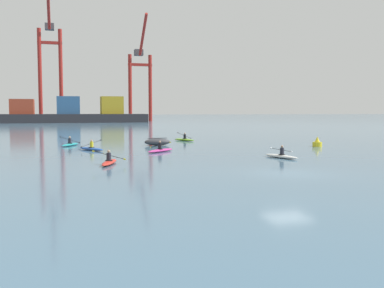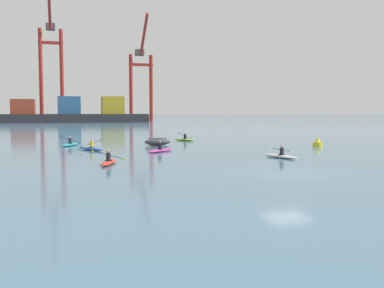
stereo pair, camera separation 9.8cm
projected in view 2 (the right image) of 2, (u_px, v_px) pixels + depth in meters
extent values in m
plane|color=#476B84|center=(287.00, 173.00, 24.64)|extent=(800.00, 800.00, 0.00)
cube|color=#28282D|center=(69.00, 118.00, 131.49)|extent=(46.44, 8.16, 2.54)
cube|color=#993823|center=(23.00, 107.00, 127.65)|extent=(6.50, 5.71, 4.31)
cube|color=#2D5684|center=(69.00, 105.00, 131.21)|extent=(6.50, 5.71, 5.19)
cube|color=#B29323|center=(113.00, 105.00, 134.80)|extent=(6.50, 5.71, 5.28)
cylinder|color=maroon|center=(41.00, 75.00, 138.70)|extent=(1.20, 1.20, 29.11)
cylinder|color=maroon|center=(62.00, 76.00, 140.47)|extent=(1.20, 1.20, 29.11)
cube|color=maroon|center=(51.00, 43.00, 138.83)|extent=(7.47, 0.90, 0.90)
cylinder|color=maroon|center=(49.00, 5.00, 131.11)|extent=(0.90, 15.12, 12.08)
cube|color=#47474C|center=(50.00, 27.00, 140.82)|extent=(2.80, 2.80, 2.00)
cylinder|color=maroon|center=(131.00, 88.00, 148.62)|extent=(1.20, 1.20, 22.28)
cylinder|color=maroon|center=(151.00, 88.00, 150.54)|extent=(1.20, 1.20, 22.28)
cube|color=maroon|center=(141.00, 65.00, 149.00)|extent=(8.04, 0.90, 0.90)
cylinder|color=maroon|center=(144.00, 35.00, 142.50)|extent=(0.90, 12.82, 11.70)
cube|color=#47474C|center=(140.00, 53.00, 151.07)|extent=(2.80, 2.80, 2.00)
ellipsoid|color=#38383D|center=(158.00, 142.00, 44.67)|extent=(2.65, 1.21, 0.70)
cube|color=#38383D|center=(158.00, 138.00, 44.64)|extent=(1.95, 0.14, 0.06)
cylinder|color=yellow|center=(317.00, 144.00, 43.19)|extent=(0.90, 0.90, 0.45)
cone|color=yellow|center=(318.00, 139.00, 43.16)|extent=(0.50, 0.49, 0.55)
ellipsoid|color=#2856B2|center=(91.00, 149.00, 39.17)|extent=(2.27, 3.22, 0.26)
torus|color=black|center=(92.00, 147.00, 39.09)|extent=(0.67, 0.67, 0.05)
cylinder|color=gold|center=(92.00, 145.00, 39.08)|extent=(0.30, 0.30, 0.50)
sphere|color=tan|center=(92.00, 141.00, 39.05)|extent=(0.19, 0.19, 0.19)
cylinder|color=black|center=(91.00, 143.00, 39.10)|extent=(1.77, 1.09, 0.53)
ellipsoid|color=black|center=(81.00, 147.00, 38.37)|extent=(0.19, 0.14, 0.15)
ellipsoid|color=black|center=(101.00, 140.00, 39.83)|extent=(0.19, 0.14, 0.15)
ellipsoid|color=teal|center=(70.00, 145.00, 44.10)|extent=(2.07, 3.31, 0.26)
torus|color=black|center=(70.00, 143.00, 43.99)|extent=(0.66, 0.66, 0.05)
cylinder|color=#23232D|center=(70.00, 141.00, 43.97)|extent=(0.30, 0.30, 0.50)
sphere|color=tan|center=(70.00, 137.00, 43.94)|extent=(0.19, 0.19, 0.19)
cylinder|color=black|center=(70.00, 140.00, 44.01)|extent=(1.83, 0.95, 0.59)
ellipsoid|color=black|center=(61.00, 137.00, 44.17)|extent=(0.20, 0.13, 0.15)
ellipsoid|color=black|center=(80.00, 143.00, 43.85)|extent=(0.20, 0.13, 0.15)
ellipsoid|color=red|center=(109.00, 162.00, 28.83)|extent=(1.65, 3.41, 0.26)
torus|color=black|center=(108.00, 160.00, 28.72)|extent=(0.62, 0.62, 0.05)
cylinder|color=#23232D|center=(108.00, 157.00, 28.71)|extent=(0.30, 0.30, 0.50)
sphere|color=tan|center=(108.00, 151.00, 28.68)|extent=(0.19, 0.19, 0.19)
cylinder|color=black|center=(109.00, 155.00, 28.75)|extent=(1.95, 0.68, 0.55)
ellipsoid|color=yellow|center=(93.00, 151.00, 28.77)|extent=(0.20, 0.10, 0.15)
ellipsoid|color=yellow|center=(124.00, 159.00, 28.73)|extent=(0.20, 0.10, 0.15)
ellipsoid|color=#7ABC2D|center=(184.00, 140.00, 51.49)|extent=(2.00, 3.33, 0.26)
torus|color=black|center=(185.00, 139.00, 51.41)|extent=(0.65, 0.65, 0.05)
cylinder|color=black|center=(185.00, 137.00, 51.39)|extent=(0.30, 0.30, 0.50)
sphere|color=tan|center=(185.00, 133.00, 51.37)|extent=(0.19, 0.19, 0.19)
cylinder|color=black|center=(185.00, 136.00, 51.42)|extent=(1.81, 0.88, 0.75)
ellipsoid|color=black|center=(178.00, 133.00, 50.74)|extent=(0.20, 0.12, 0.16)
ellipsoid|color=black|center=(191.00, 138.00, 52.10)|extent=(0.20, 0.12, 0.16)
ellipsoid|color=silver|center=(281.00, 156.00, 32.68)|extent=(1.48, 3.44, 0.26)
torus|color=black|center=(282.00, 155.00, 32.59)|extent=(0.60, 0.60, 0.05)
cylinder|color=#23232D|center=(282.00, 151.00, 32.57)|extent=(0.30, 0.30, 0.50)
sphere|color=tan|center=(282.00, 147.00, 32.54)|extent=(0.19, 0.19, 0.19)
cylinder|color=black|center=(281.00, 150.00, 32.61)|extent=(2.01, 0.58, 0.40)
ellipsoid|color=silver|center=(271.00, 148.00, 32.05)|extent=(0.20, 0.09, 0.14)
ellipsoid|color=silver|center=(292.00, 152.00, 33.16)|extent=(0.20, 0.09, 0.14)
ellipsoid|color=#C13384|center=(161.00, 150.00, 37.54)|extent=(2.94, 2.71, 0.26)
torus|color=black|center=(160.00, 149.00, 37.45)|extent=(0.69, 0.69, 0.05)
cylinder|color=black|center=(160.00, 146.00, 37.43)|extent=(0.30, 0.30, 0.50)
sphere|color=tan|center=(160.00, 142.00, 37.40)|extent=(0.19, 0.19, 0.19)
cylinder|color=black|center=(160.00, 145.00, 37.46)|extent=(1.38, 1.55, 0.55)
ellipsoid|color=yellow|center=(151.00, 147.00, 38.02)|extent=(0.16, 0.18, 0.15)
ellipsoid|color=yellow|center=(170.00, 142.00, 36.91)|extent=(0.16, 0.18, 0.15)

